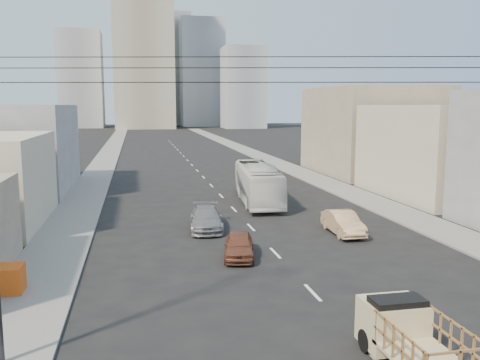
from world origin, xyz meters
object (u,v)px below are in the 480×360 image
object	(u,v)px
flatbed_pickup	(411,334)
sedan_brown	(239,245)
crate_stack	(1,280)
sedan_tan	(343,223)
city_bus	(258,183)
sedan_grey	(206,219)

from	to	relation	value
flatbed_pickup	sedan_brown	world-z (taller)	flatbed_pickup
sedan_brown	crate_stack	size ratio (longest dim) A/B	2.13
crate_stack	sedan_tan	bearing A→B (deg)	20.56
city_bus	sedan_tan	world-z (taller)	city_bus
city_bus	sedan_grey	size ratio (longest dim) A/B	2.31
sedan_brown	crate_stack	world-z (taller)	sedan_brown
sedan_tan	sedan_grey	distance (m)	8.69
flatbed_pickup	city_bus	xyz separation A→B (m)	(1.72, 27.03, 0.50)
sedan_tan	crate_stack	size ratio (longest dim) A/B	2.41
flatbed_pickup	crate_stack	world-z (taller)	flatbed_pickup
flatbed_pickup	city_bus	distance (m)	27.09
sedan_brown	flatbed_pickup	bearing A→B (deg)	-65.26
city_bus	crate_stack	xyz separation A→B (m)	(-15.48, -18.12, -0.91)
flatbed_pickup	sedan_grey	bearing A→B (deg)	101.31
flatbed_pickup	sedan_tan	world-z (taller)	flatbed_pickup
flatbed_pickup	sedan_grey	distance (m)	18.97
sedan_grey	crate_stack	distance (m)	13.95
sedan_grey	sedan_tan	bearing A→B (deg)	-13.29
flatbed_pickup	sedan_grey	world-z (taller)	flatbed_pickup
sedan_tan	crate_stack	xyz separation A→B (m)	(-18.24, -6.84, -0.02)
city_bus	sedan_brown	size ratio (longest dim) A/B	2.98
sedan_brown	sedan_tan	bearing A→B (deg)	37.40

